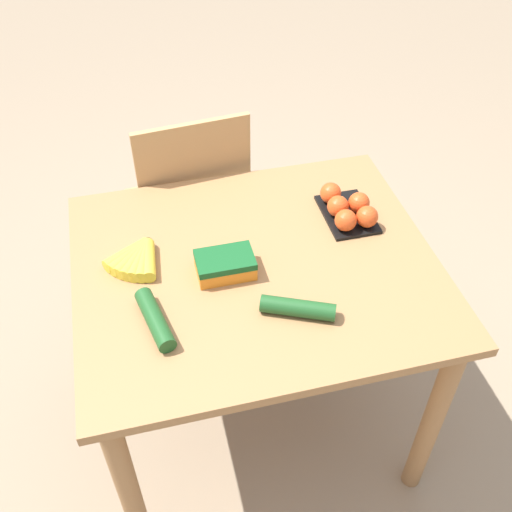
# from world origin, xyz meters

# --- Properties ---
(ground_plane) EXTENTS (12.00, 12.00, 0.00)m
(ground_plane) POSITION_xyz_m (0.00, 0.00, 0.00)
(ground_plane) COLOR gray
(dining_table) EXTENTS (1.01, 0.87, 0.77)m
(dining_table) POSITION_xyz_m (0.00, 0.00, 0.65)
(dining_table) COLOR #9E7044
(dining_table) RESTS_ON ground_plane
(chair) EXTENTS (0.46, 0.44, 0.96)m
(chair) POSITION_xyz_m (-0.11, 0.59, 0.50)
(chair) COLOR tan
(chair) RESTS_ON ground_plane
(banana_bunch) EXTENTS (0.15, 0.16, 0.04)m
(banana_bunch) POSITION_xyz_m (-0.32, 0.08, 0.79)
(banana_bunch) COLOR brown
(banana_bunch) RESTS_ON dining_table
(tomato_pack) EXTENTS (0.14, 0.21, 0.08)m
(tomato_pack) POSITION_xyz_m (0.32, 0.13, 0.81)
(tomato_pack) COLOR black
(tomato_pack) RESTS_ON dining_table
(carrot_bag) EXTENTS (0.16, 0.10, 0.06)m
(carrot_bag) POSITION_xyz_m (-0.09, -0.01, 0.81)
(carrot_bag) COLOR orange
(carrot_bag) RESTS_ON dining_table
(cucumber_near) EXTENTS (0.09, 0.20, 0.05)m
(cucumber_near) POSITION_xyz_m (-0.30, -0.16, 0.80)
(cucumber_near) COLOR #1E5123
(cucumber_near) RESTS_ON dining_table
(cucumber_far) EXTENTS (0.19, 0.12, 0.05)m
(cucumber_far) POSITION_xyz_m (0.06, -0.21, 0.80)
(cucumber_far) COLOR #1E5123
(cucumber_far) RESTS_ON dining_table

